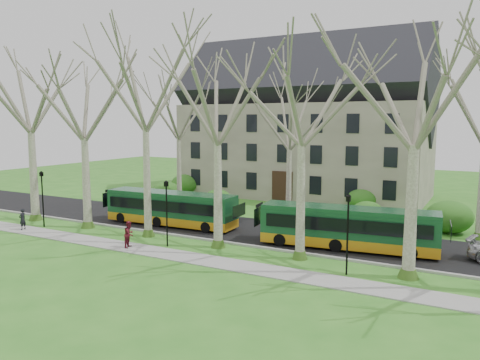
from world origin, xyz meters
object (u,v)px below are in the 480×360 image
Objects in this scene: bus_follow at (348,227)px; pedestrian_a at (23,219)px; bus_lead at (171,208)px; pedestrian_b at (129,234)px.

pedestrian_a is at bearing -170.92° from bus_follow.
bus_lead reaches higher than pedestrian_b.
bus_lead reaches higher than pedestrian_a.
bus_follow reaches higher than pedestrian_a.
pedestrian_a is 10.51m from pedestrian_b.
bus_follow is at bearing -3.02° from bus_lead.
pedestrian_a is at bearing -145.86° from bus_lead.
bus_follow is 23.96m from pedestrian_a.
bus_follow is at bearing -76.97° from pedestrian_b.
bus_follow is 14.13m from pedestrian_b.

